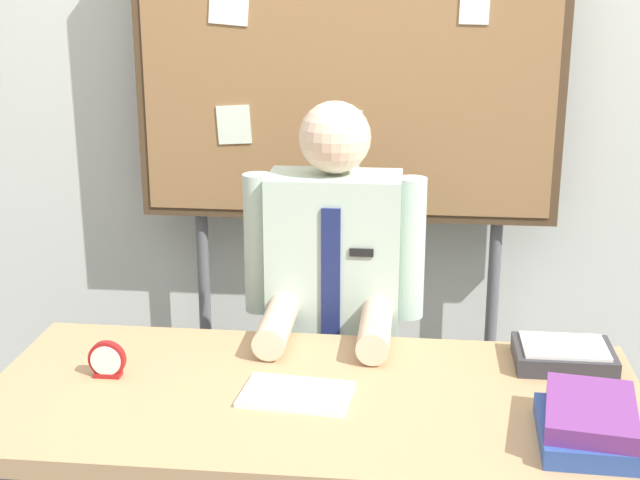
{
  "coord_description": "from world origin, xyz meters",
  "views": [
    {
      "loc": [
        0.24,
        -2.02,
        1.77
      ],
      "look_at": [
        0.0,
        0.17,
        1.1
      ],
      "focal_mm": 50.36,
      "sensor_mm": 36.0,
      "label": 1
    }
  ],
  "objects_px": {
    "paper_tray": "(564,355)",
    "bulletin_board": "(347,79)",
    "person": "(334,340)",
    "open_notebook": "(296,394)",
    "desk": "(313,426)",
    "book_stack": "(588,423)",
    "desk_clock": "(107,361)"
  },
  "relations": [
    {
      "from": "book_stack",
      "to": "desk_clock",
      "type": "distance_m",
      "value": 1.2
    },
    {
      "from": "book_stack",
      "to": "desk",
      "type": "bearing_deg",
      "value": 165.55
    },
    {
      "from": "open_notebook",
      "to": "paper_tray",
      "type": "relative_size",
      "value": 1.04
    },
    {
      "from": "desk",
      "to": "bulletin_board",
      "type": "bearing_deg",
      "value": 90.01
    },
    {
      "from": "desk_clock",
      "to": "person",
      "type": "bearing_deg",
      "value": 44.12
    },
    {
      "from": "person",
      "to": "paper_tray",
      "type": "height_order",
      "value": "person"
    },
    {
      "from": "desk",
      "to": "person",
      "type": "bearing_deg",
      "value": 90.0
    },
    {
      "from": "person",
      "to": "open_notebook",
      "type": "distance_m",
      "value": 0.6
    },
    {
      "from": "person",
      "to": "open_notebook",
      "type": "bearing_deg",
      "value": -93.69
    },
    {
      "from": "open_notebook",
      "to": "paper_tray",
      "type": "xyz_separation_m",
      "value": [
        0.69,
        0.26,
        0.02
      ]
    },
    {
      "from": "bulletin_board",
      "to": "book_stack",
      "type": "relative_size",
      "value": 6.28
    },
    {
      "from": "person",
      "to": "desk_clock",
      "type": "xyz_separation_m",
      "value": [
        -0.54,
        -0.53,
        0.14
      ]
    },
    {
      "from": "open_notebook",
      "to": "desk_clock",
      "type": "relative_size",
      "value": 2.77
    },
    {
      "from": "desk",
      "to": "paper_tray",
      "type": "height_order",
      "value": "paper_tray"
    },
    {
      "from": "paper_tray",
      "to": "desk_clock",
      "type": "bearing_deg",
      "value": -170.32
    },
    {
      "from": "book_stack",
      "to": "paper_tray",
      "type": "xyz_separation_m",
      "value": [
        0.01,
        0.41,
        -0.02
      ]
    },
    {
      "from": "person",
      "to": "paper_tray",
      "type": "xyz_separation_m",
      "value": [
        0.65,
        -0.32,
        0.13
      ]
    },
    {
      "from": "book_stack",
      "to": "open_notebook",
      "type": "bearing_deg",
      "value": 167.93
    },
    {
      "from": "bulletin_board",
      "to": "book_stack",
      "type": "distance_m",
      "value": 1.48
    },
    {
      "from": "desk",
      "to": "open_notebook",
      "type": "height_order",
      "value": "open_notebook"
    },
    {
      "from": "bulletin_board",
      "to": "desk_clock",
      "type": "height_order",
      "value": "bulletin_board"
    },
    {
      "from": "bulletin_board",
      "to": "desk",
      "type": "bearing_deg",
      "value": -89.99
    },
    {
      "from": "paper_tray",
      "to": "bulletin_board",
      "type": "bearing_deg",
      "value": 130.28
    },
    {
      "from": "desk",
      "to": "book_stack",
      "type": "bearing_deg",
      "value": -14.45
    },
    {
      "from": "desk",
      "to": "open_notebook",
      "type": "relative_size",
      "value": 6.13
    },
    {
      "from": "bulletin_board",
      "to": "desk_clock",
      "type": "relative_size",
      "value": 20.07
    },
    {
      "from": "desk",
      "to": "desk_clock",
      "type": "relative_size",
      "value": 16.98
    },
    {
      "from": "desk",
      "to": "person",
      "type": "distance_m",
      "value": 0.57
    },
    {
      "from": "desk",
      "to": "bulletin_board",
      "type": "xyz_separation_m",
      "value": [
        -0.0,
        1.01,
        0.76
      ]
    },
    {
      "from": "desk",
      "to": "person",
      "type": "relative_size",
      "value": 1.18
    },
    {
      "from": "desk",
      "to": "open_notebook",
      "type": "bearing_deg",
      "value": -152.08
    },
    {
      "from": "bulletin_board",
      "to": "book_stack",
      "type": "xyz_separation_m",
      "value": [
        0.64,
        -1.17,
        -0.62
      ]
    }
  ]
}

